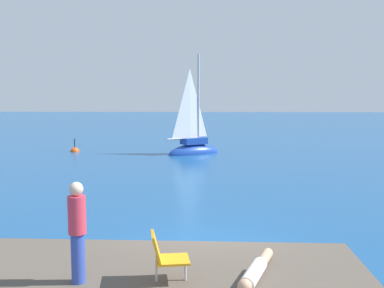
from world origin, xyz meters
name	(u,v)px	position (x,y,z in m)	size (l,w,h in m)	color
ground_plane	(206,251)	(0.00, 0.00, 0.00)	(160.00, 160.00, 0.00)	navy
boulder_seaward	(167,275)	(-0.80, -1.42, 0.00)	(1.14, 0.91, 0.63)	#504A41
boulder_inland	(227,273)	(0.45, -1.31, 0.00)	(0.94, 0.75, 0.52)	brown
sailboat_near	(194,148)	(-0.84, 17.20, 0.37)	(3.64, 2.96, 6.77)	#193D99
person_sunbather	(256,271)	(0.82, -3.32, 0.89)	(0.75, 1.69, 0.25)	white
person_standing	(77,229)	(-2.00, -3.59, 1.64)	(0.28, 0.28, 1.62)	#334CB2
beach_chair	(165,255)	(-0.63, -3.50, 1.21)	(0.66, 0.57, 0.80)	orange
marker_buoy	(75,152)	(-8.57, 17.90, 0.01)	(0.56, 0.56, 1.13)	#EA5114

